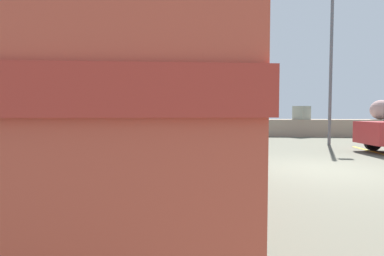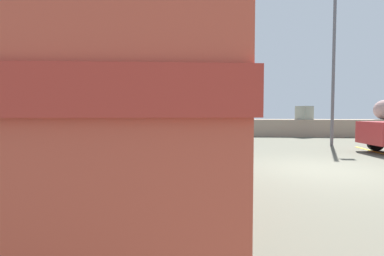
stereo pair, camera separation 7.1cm
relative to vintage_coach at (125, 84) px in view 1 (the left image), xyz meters
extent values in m
cube|color=#555447|center=(4.41, 3.01, -2.04)|extent=(32.00, 26.00, 0.02)
cube|color=gray|center=(4.41, 14.81, -1.50)|extent=(31.36, 1.80, 1.10)
sphere|color=tan|center=(-7.35, 14.90, -0.53)|extent=(0.84, 0.84, 0.84)
cube|color=gray|center=(-2.46, 14.91, -0.45)|extent=(1.27, 1.33, 0.99)
sphere|color=gray|center=(2.54, 15.02, -0.46)|extent=(0.97, 0.97, 0.97)
cube|color=gray|center=(6.86, 14.37, -0.52)|extent=(1.14, 1.13, 0.85)
sphere|color=gray|center=(11.95, 14.97, -0.33)|extent=(1.24, 1.24, 1.24)
cube|color=gold|center=(7.62, 6.51, -2.03)|extent=(0.12, 4.40, 0.01)
cylinder|color=black|center=(-1.51, 2.39, -1.55)|extent=(0.43, 0.99, 0.96)
cylinder|color=black|center=(0.67, 2.74, -1.55)|extent=(0.43, 0.99, 0.96)
cylinder|color=black|center=(1.51, -2.40, -1.55)|extent=(0.43, 0.99, 0.96)
cube|color=#C84B34|center=(0.00, 0.00, -0.48)|extent=(3.72, 8.68, 2.10)
cylinder|color=#C84B34|center=(0.00, 0.00, 0.57)|extent=(3.46, 8.31, 2.20)
cube|color=#B73327|center=(0.00, 0.00, -0.42)|extent=(3.78, 8.77, 0.20)
cube|color=black|center=(0.00, 0.00, 0.10)|extent=(3.70, 8.35, 0.64)
cube|color=silver|center=(-0.68, 4.21, -1.35)|extent=(2.28, 0.52, 0.28)
cylinder|color=black|center=(7.80, 7.37, -1.72)|extent=(0.64, 0.26, 0.62)
cylinder|color=#5B5B60|center=(6.80, 9.31, 1.66)|extent=(0.14, 0.14, 7.43)
camera|label=1|loc=(1.67, -5.13, -0.50)|focal=27.83mm
camera|label=2|loc=(1.74, -5.12, -0.50)|focal=27.83mm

